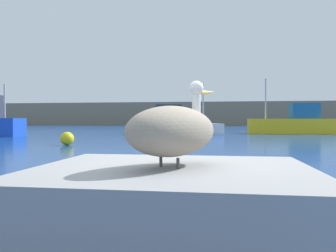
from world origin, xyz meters
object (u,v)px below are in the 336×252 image
Objects in this scene: fishing_boat_yellow at (294,123)px; mooring_buoy at (67,139)px; fishing_boat_white at (175,124)px; pelican at (174,130)px.

mooring_buoy is (-13.90, -15.92, -0.60)m from fishing_boat_yellow.
fishing_boat_white is at bearing 12.80° from fishing_boat_yellow.
fishing_boat_white reaches higher than pelican.
pelican reaches higher than mooring_buoy.
pelican is 25.63m from fishing_boat_white.
fishing_boat_yellow is at bearing 48.89° from mooring_buoy.
pelican is 28.62m from fishing_boat_yellow.
mooring_buoy is at bearing 49.50° from fishing_boat_yellow.
fishing_boat_yellow is at bearing 14.86° from pelican.
pelican is 13.53m from mooring_buoy.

